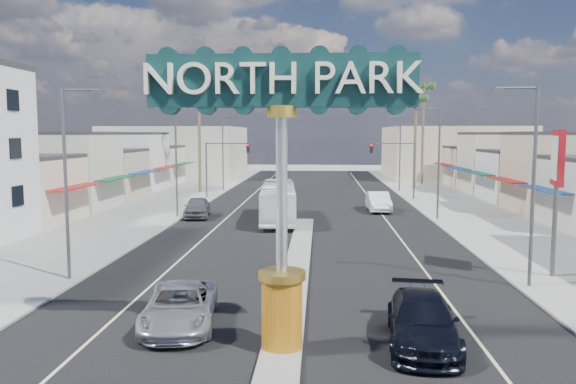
# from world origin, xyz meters

# --- Properties ---
(ground) EXTENTS (160.00, 160.00, 0.00)m
(ground) POSITION_xyz_m (0.00, 30.00, 0.00)
(ground) COLOR gray
(ground) RESTS_ON ground
(road) EXTENTS (20.00, 120.00, 0.01)m
(road) POSITION_xyz_m (0.00, 30.00, 0.01)
(road) COLOR black
(road) RESTS_ON ground
(median_island) EXTENTS (1.30, 30.00, 0.16)m
(median_island) POSITION_xyz_m (0.00, 14.00, 0.08)
(median_island) COLOR gray
(median_island) RESTS_ON ground
(sidewalk_left) EXTENTS (8.00, 120.00, 0.12)m
(sidewalk_left) POSITION_xyz_m (-14.00, 30.00, 0.06)
(sidewalk_left) COLOR gray
(sidewalk_left) RESTS_ON ground
(sidewalk_right) EXTENTS (8.00, 120.00, 0.12)m
(sidewalk_right) POSITION_xyz_m (14.00, 30.00, 0.06)
(sidewalk_right) COLOR gray
(sidewalk_right) RESTS_ON ground
(storefront_row_left) EXTENTS (12.00, 42.00, 6.00)m
(storefront_row_left) POSITION_xyz_m (-24.00, 43.00, 3.00)
(storefront_row_left) COLOR beige
(storefront_row_left) RESTS_ON ground
(storefront_row_right) EXTENTS (12.00, 42.00, 6.00)m
(storefront_row_right) POSITION_xyz_m (24.00, 43.00, 3.00)
(storefront_row_right) COLOR #B7B29E
(storefront_row_right) RESTS_ON ground
(backdrop_far_left) EXTENTS (20.00, 20.00, 8.00)m
(backdrop_far_left) POSITION_xyz_m (-22.00, 75.00, 4.00)
(backdrop_far_left) COLOR #B7B29E
(backdrop_far_left) RESTS_ON ground
(backdrop_far_right) EXTENTS (20.00, 20.00, 8.00)m
(backdrop_far_right) POSITION_xyz_m (22.00, 75.00, 4.00)
(backdrop_far_right) COLOR beige
(backdrop_far_right) RESTS_ON ground
(gateway_sign) EXTENTS (8.20, 1.50, 9.15)m
(gateway_sign) POSITION_xyz_m (0.00, 1.98, 5.93)
(gateway_sign) COLOR #B05A0D
(gateway_sign) RESTS_ON median_island
(traffic_signal_left) EXTENTS (5.09, 0.45, 6.00)m
(traffic_signal_left) POSITION_xyz_m (-9.18, 43.99, 4.27)
(traffic_signal_left) COLOR #47474C
(traffic_signal_left) RESTS_ON ground
(traffic_signal_right) EXTENTS (5.09, 0.45, 6.00)m
(traffic_signal_right) POSITION_xyz_m (9.18, 43.99, 4.27)
(traffic_signal_right) COLOR #47474C
(traffic_signal_right) RESTS_ON ground
(streetlight_l_near) EXTENTS (2.03, 0.22, 9.00)m
(streetlight_l_near) POSITION_xyz_m (-10.43, 10.00, 5.07)
(streetlight_l_near) COLOR #47474C
(streetlight_l_near) RESTS_ON ground
(streetlight_l_mid) EXTENTS (2.03, 0.22, 9.00)m
(streetlight_l_mid) POSITION_xyz_m (-10.43, 30.00, 5.07)
(streetlight_l_mid) COLOR #47474C
(streetlight_l_mid) RESTS_ON ground
(streetlight_l_far) EXTENTS (2.03, 0.22, 9.00)m
(streetlight_l_far) POSITION_xyz_m (-10.43, 52.00, 5.07)
(streetlight_l_far) COLOR #47474C
(streetlight_l_far) RESTS_ON ground
(streetlight_r_near) EXTENTS (2.03, 0.22, 9.00)m
(streetlight_r_near) POSITION_xyz_m (10.43, 10.00, 5.07)
(streetlight_r_near) COLOR #47474C
(streetlight_r_near) RESTS_ON ground
(streetlight_r_mid) EXTENTS (2.03, 0.22, 9.00)m
(streetlight_r_mid) POSITION_xyz_m (10.43, 30.00, 5.07)
(streetlight_r_mid) COLOR #47474C
(streetlight_r_mid) RESTS_ON ground
(streetlight_r_far) EXTENTS (2.03, 0.22, 9.00)m
(streetlight_r_far) POSITION_xyz_m (10.43, 52.00, 5.07)
(streetlight_r_far) COLOR #47474C
(streetlight_r_far) RESTS_ON ground
(palm_left_far) EXTENTS (2.60, 2.60, 13.10)m
(palm_left_far) POSITION_xyz_m (-13.00, 50.00, 11.50)
(palm_left_far) COLOR brown
(palm_left_far) RESTS_ON ground
(palm_right_mid) EXTENTS (2.60, 2.60, 12.10)m
(palm_right_mid) POSITION_xyz_m (13.00, 56.00, 10.60)
(palm_right_mid) COLOR brown
(palm_right_mid) RESTS_ON ground
(palm_right_far) EXTENTS (2.60, 2.60, 14.10)m
(palm_right_far) POSITION_xyz_m (15.00, 62.00, 12.39)
(palm_right_far) COLOR brown
(palm_right_far) RESTS_ON ground
(suv_left) EXTENTS (3.10, 5.58, 1.48)m
(suv_left) POSITION_xyz_m (-3.83, 4.13, 0.74)
(suv_left) COLOR silver
(suv_left) RESTS_ON ground
(suv_right) EXTENTS (2.72, 5.61, 1.57)m
(suv_right) POSITION_xyz_m (4.57, 2.88, 0.79)
(suv_right) COLOR black
(suv_right) RESTS_ON ground
(car_parked_left) EXTENTS (2.61, 5.17, 1.69)m
(car_parked_left) POSITION_xyz_m (-9.00, 30.33, 0.84)
(car_parked_left) COLOR slate
(car_parked_left) RESTS_ON ground
(car_parked_right) EXTENTS (1.96, 5.29, 1.73)m
(car_parked_right) POSITION_xyz_m (6.39, 34.93, 0.86)
(car_parked_right) COLOR silver
(car_parked_right) RESTS_ON ground
(city_bus) EXTENTS (3.35, 11.26, 3.09)m
(city_bus) POSITION_xyz_m (-2.14, 28.69, 1.55)
(city_bus) COLOR white
(city_bus) RESTS_ON ground
(bank_pylon_sign) EXTENTS (0.75, 2.19, 6.98)m
(bank_pylon_sign) POSITION_xyz_m (12.33, 11.83, 5.40)
(bank_pylon_sign) COLOR #47474C
(bank_pylon_sign) RESTS_ON sidewalk_right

